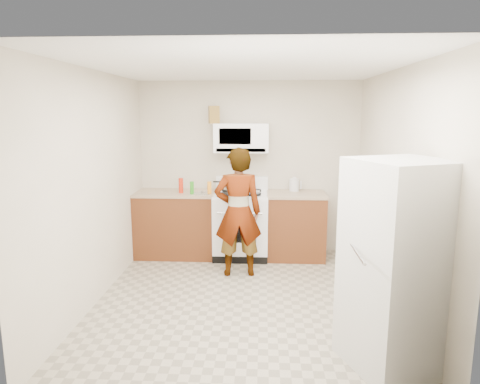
# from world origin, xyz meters

# --- Properties ---
(floor) EXTENTS (3.60, 3.60, 0.00)m
(floor) POSITION_xyz_m (0.00, 0.00, 0.00)
(floor) COLOR gray
(floor) RESTS_ON ground
(back_wall) EXTENTS (3.20, 0.02, 2.50)m
(back_wall) POSITION_xyz_m (0.00, 1.79, 1.25)
(back_wall) COLOR beige
(back_wall) RESTS_ON floor
(right_wall) EXTENTS (0.02, 3.60, 2.50)m
(right_wall) POSITION_xyz_m (1.59, 0.00, 1.25)
(right_wall) COLOR beige
(right_wall) RESTS_ON floor
(cabinet_left) EXTENTS (1.12, 0.62, 0.90)m
(cabinet_left) POSITION_xyz_m (-1.04, 1.49, 0.45)
(cabinet_left) COLOR #5A2A15
(cabinet_left) RESTS_ON floor
(counter_left) EXTENTS (1.14, 0.64, 0.03)m
(counter_left) POSITION_xyz_m (-1.04, 1.49, 0.92)
(counter_left) COLOR tan
(counter_left) RESTS_ON cabinet_left
(cabinet_right) EXTENTS (0.80, 0.62, 0.90)m
(cabinet_right) POSITION_xyz_m (0.68, 1.49, 0.45)
(cabinet_right) COLOR #5A2A15
(cabinet_right) RESTS_ON floor
(counter_right) EXTENTS (0.82, 0.64, 0.03)m
(counter_right) POSITION_xyz_m (0.68, 1.49, 0.92)
(counter_right) COLOR tan
(counter_right) RESTS_ON cabinet_right
(gas_range) EXTENTS (0.76, 0.65, 1.13)m
(gas_range) POSITION_xyz_m (-0.10, 1.48, 0.49)
(gas_range) COLOR white
(gas_range) RESTS_ON floor
(microwave) EXTENTS (0.76, 0.38, 0.40)m
(microwave) POSITION_xyz_m (-0.10, 1.61, 1.70)
(microwave) COLOR white
(microwave) RESTS_ON back_wall
(person) EXTENTS (0.64, 0.46, 1.64)m
(person) POSITION_xyz_m (-0.10, 0.77, 0.82)
(person) COLOR tan
(person) RESTS_ON floor
(fridge) EXTENTS (0.92, 0.92, 1.70)m
(fridge) POSITION_xyz_m (1.28, -1.16, 0.85)
(fridge) COLOR silver
(fridge) RESTS_ON floor
(kettle) EXTENTS (0.16, 0.16, 0.17)m
(kettle) POSITION_xyz_m (0.66, 1.67, 1.02)
(kettle) COLOR silver
(kettle) RESTS_ON counter_right
(jug) EXTENTS (0.17, 0.17, 0.24)m
(jug) POSITION_xyz_m (-0.48, 1.56, 2.02)
(jug) COLOR brown
(jug) RESTS_ON microwave
(saucepan) EXTENTS (0.26, 0.26, 0.13)m
(saucepan) POSITION_xyz_m (-0.25, 1.64, 1.02)
(saucepan) COLOR silver
(saucepan) RESTS_ON gas_range
(tray) EXTENTS (0.25, 0.17, 0.05)m
(tray) POSITION_xyz_m (0.04, 1.37, 0.96)
(tray) COLOR white
(tray) RESTS_ON gas_range
(bottle_spray) EXTENTS (0.07, 0.07, 0.21)m
(bottle_spray) POSITION_xyz_m (-0.94, 1.41, 1.04)
(bottle_spray) COLOR red
(bottle_spray) RESTS_ON counter_left
(bottle_hot_sauce) EXTENTS (0.07, 0.07, 0.18)m
(bottle_hot_sauce) POSITION_xyz_m (-0.53, 1.35, 1.02)
(bottle_hot_sauce) COLOR orange
(bottle_hot_sauce) RESTS_ON counter_left
(bottle_green_cap) EXTENTS (0.06, 0.06, 0.18)m
(bottle_green_cap) POSITION_xyz_m (-0.77, 1.34, 1.02)
(bottle_green_cap) COLOR #248718
(bottle_green_cap) RESTS_ON counter_left
(pot_lid) EXTENTS (0.28, 0.28, 0.01)m
(pot_lid) POSITION_xyz_m (-0.63, 1.37, 0.94)
(pot_lid) COLOR white
(pot_lid) RESTS_ON counter_left
(broom) EXTENTS (0.15, 0.24, 1.20)m
(broom) POSITION_xyz_m (1.58, 1.09, 0.61)
(broom) COLOR silver
(broom) RESTS_ON floor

